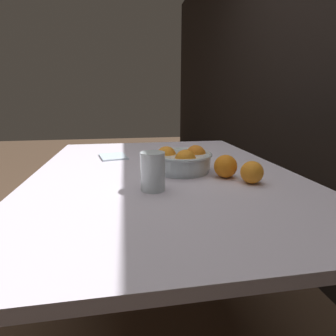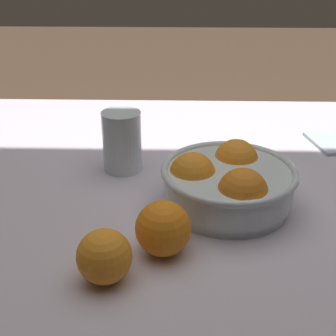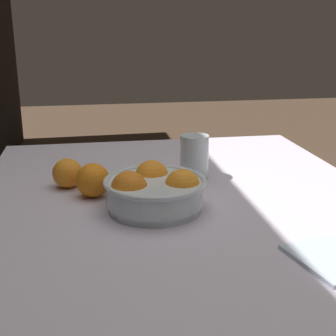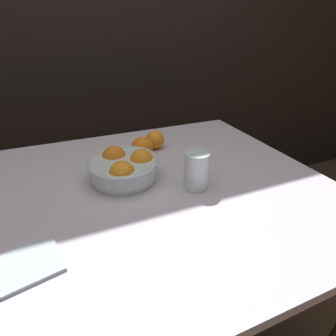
{
  "view_description": "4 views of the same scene",
  "coord_description": "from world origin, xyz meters",
  "px_view_note": "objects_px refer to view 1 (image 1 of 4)",
  "views": [
    {
      "loc": [
        1.0,
        -0.14,
        1.06
      ],
      "look_at": [
        0.14,
        -0.0,
        0.82
      ],
      "focal_mm": 28.0,
      "sensor_mm": 36.0,
      "label": 1
    },
    {
      "loc": [
        0.11,
        0.78,
        1.2
      ],
      "look_at": [
        0.13,
        0.02,
        0.82
      ],
      "focal_mm": 50.0,
      "sensor_mm": 36.0,
      "label": 2
    },
    {
      "loc": [
        -0.96,
        0.21,
        1.18
      ],
      "look_at": [
        0.15,
        0.02,
        0.83
      ],
      "focal_mm": 50.0,
      "sensor_mm": 36.0,
      "label": 3
    },
    {
      "loc": [
        -0.13,
        -0.68,
        1.23
      ],
      "look_at": [
        0.15,
        -0.01,
        0.83
      ],
      "focal_mm": 28.0,
      "sensor_mm": 36.0,
      "label": 4
    }
  ],
  "objects_px": {
    "juice_glass": "(153,173)",
    "orange_loose_near_bowl": "(225,166)",
    "orange_loose_front": "(252,172)",
    "fruit_bowl": "(182,160)"
  },
  "relations": [
    {
      "from": "juice_glass",
      "to": "orange_loose_near_bowl",
      "type": "distance_m",
      "value": 0.29
    },
    {
      "from": "fruit_bowl",
      "to": "orange_loose_near_bowl",
      "type": "relative_size",
      "value": 2.8
    },
    {
      "from": "orange_loose_near_bowl",
      "to": "orange_loose_front",
      "type": "xyz_separation_m",
      "value": [
        0.08,
        0.06,
        -0.0
      ]
    },
    {
      "from": "fruit_bowl",
      "to": "orange_loose_near_bowl",
      "type": "distance_m",
      "value": 0.17
    },
    {
      "from": "orange_loose_near_bowl",
      "to": "orange_loose_front",
      "type": "relative_size",
      "value": 1.09
    },
    {
      "from": "fruit_bowl",
      "to": "orange_loose_near_bowl",
      "type": "xyz_separation_m",
      "value": [
        0.1,
        0.14,
        -0.0
      ]
    },
    {
      "from": "fruit_bowl",
      "to": "orange_loose_front",
      "type": "xyz_separation_m",
      "value": [
        0.18,
        0.2,
        -0.01
      ]
    },
    {
      "from": "juice_glass",
      "to": "orange_loose_front",
      "type": "distance_m",
      "value": 0.34
    },
    {
      "from": "juice_glass",
      "to": "orange_loose_near_bowl",
      "type": "xyz_separation_m",
      "value": [
        -0.09,
        0.27,
        -0.01
      ]
    },
    {
      "from": "juice_glass",
      "to": "orange_loose_front",
      "type": "bearing_deg",
      "value": 92.3
    }
  ]
}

